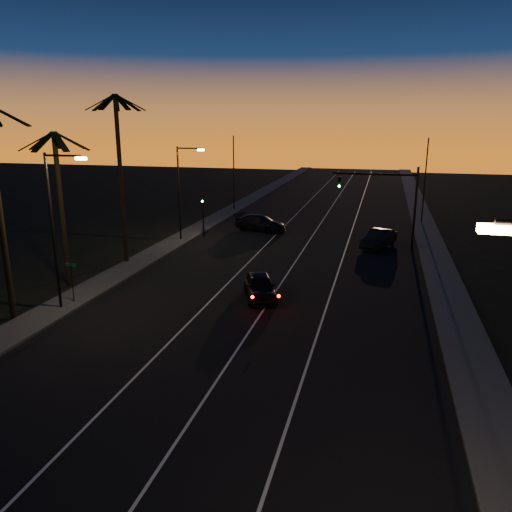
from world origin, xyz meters
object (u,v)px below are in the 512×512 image
(signal_mast, at_px, (387,193))
(right_car, at_px, (379,239))
(lead_car, at_px, (260,286))
(cross_car, at_px, (260,223))

(signal_mast, xyz_separation_m, right_car, (-0.44, -0.24, -3.99))
(lead_car, xyz_separation_m, right_car, (6.92, 14.93, 0.03))
(cross_car, bearing_deg, signal_mast, -18.42)
(lead_car, distance_m, cross_car, 19.78)
(right_car, bearing_deg, lead_car, -114.86)
(lead_car, bearing_deg, cross_car, 103.85)
(signal_mast, relative_size, right_car, 1.42)
(lead_car, bearing_deg, signal_mast, 64.13)
(signal_mast, bearing_deg, right_car, -151.34)
(lead_car, xyz_separation_m, cross_car, (-4.73, 19.20, 0.02))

